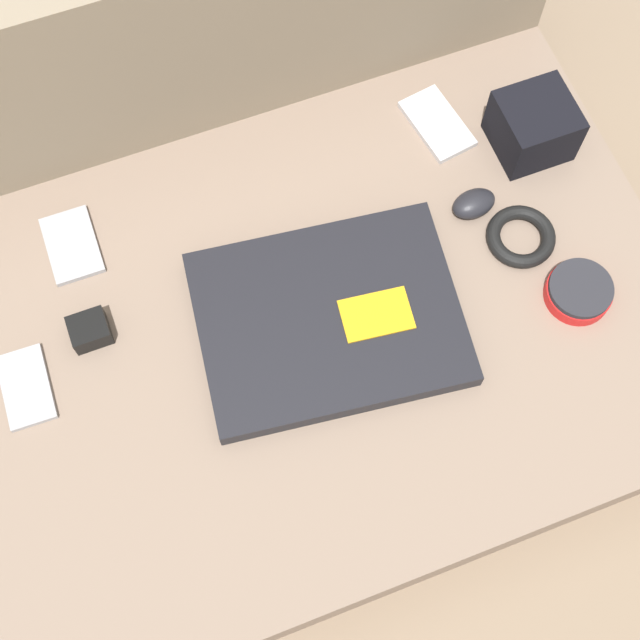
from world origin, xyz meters
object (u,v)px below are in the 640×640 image
(phone_small, at_px, (72,245))
(charger_brick, at_px, (90,330))
(computer_mouse, at_px, (474,204))
(phone_black, at_px, (437,124))
(phone_silver, at_px, (26,387))
(laptop, at_px, (329,320))
(camera_pouch, at_px, (533,126))
(speaker_puck, at_px, (579,292))

(phone_small, bearing_deg, charger_brick, -93.24)
(computer_mouse, bearing_deg, phone_black, 81.73)
(phone_silver, xyz_separation_m, phone_small, (0.11, 0.18, 0.00))
(computer_mouse, height_order, phone_black, computer_mouse)
(laptop, xyz_separation_m, charger_brick, (-0.30, 0.10, 0.00))
(computer_mouse, relative_size, phone_small, 0.62)
(computer_mouse, height_order, phone_small, computer_mouse)
(laptop, xyz_separation_m, phone_black, (0.26, 0.23, -0.01))
(computer_mouse, bearing_deg, camera_pouch, 26.17)
(computer_mouse, relative_size, camera_pouch, 0.65)
(phone_silver, distance_m, phone_black, 0.67)
(phone_black, relative_size, phone_small, 1.17)
(phone_black, xyz_separation_m, camera_pouch, (0.11, -0.07, 0.04))
(charger_brick, bearing_deg, phone_silver, -156.88)
(speaker_puck, distance_m, camera_pouch, 0.24)
(phone_silver, distance_m, camera_pouch, 0.77)
(computer_mouse, xyz_separation_m, speaker_puck, (0.08, -0.17, -0.00))
(laptop, xyz_separation_m, camera_pouch, (0.36, 0.16, 0.03))
(laptop, distance_m, charger_brick, 0.31)
(laptop, bearing_deg, camera_pouch, 30.98)
(camera_pouch, xyz_separation_m, charger_brick, (-0.66, -0.06, -0.03))
(computer_mouse, xyz_separation_m, phone_small, (-0.53, 0.14, -0.01))
(charger_brick, bearing_deg, speaker_puck, -15.84)
(camera_pouch, distance_m, charger_brick, 0.66)
(speaker_puck, xyz_separation_m, phone_small, (-0.61, 0.31, -0.01))
(laptop, xyz_separation_m, computer_mouse, (0.25, 0.09, 0.00))
(computer_mouse, xyz_separation_m, phone_silver, (-0.64, -0.04, -0.01))
(camera_pouch, bearing_deg, computer_mouse, -149.19)
(phone_silver, bearing_deg, computer_mouse, 4.97)
(camera_pouch, bearing_deg, phone_black, 146.52)
(phone_silver, distance_m, phone_small, 0.21)
(phone_silver, relative_size, camera_pouch, 1.05)
(laptop, relative_size, charger_brick, 7.48)
(speaker_puck, bearing_deg, phone_black, 102.00)
(phone_black, bearing_deg, speaker_puck, -87.00)
(laptop, bearing_deg, phone_silver, 179.41)
(computer_mouse, height_order, phone_silver, computer_mouse)
(camera_pouch, relative_size, charger_brick, 2.04)
(phone_silver, bearing_deg, phone_small, 60.51)
(speaker_puck, relative_size, charger_brick, 1.79)
(camera_pouch, bearing_deg, laptop, -156.29)
(phone_small, distance_m, charger_brick, 0.13)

